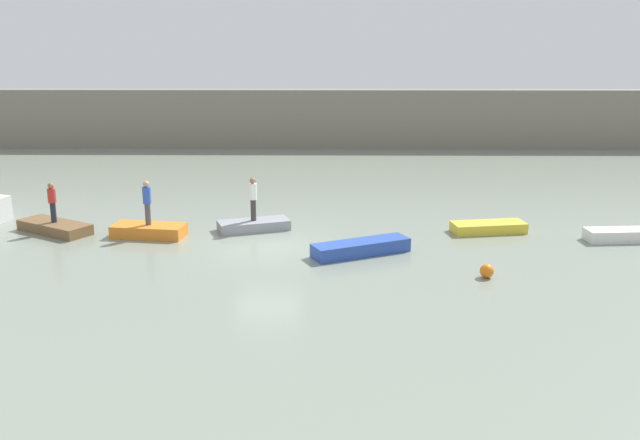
# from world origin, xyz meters

# --- Properties ---
(ground_plane) EXTENTS (120.00, 120.00, 0.00)m
(ground_plane) POSITION_xyz_m (0.00, 0.00, 0.00)
(ground_plane) COLOR gray
(embankment_wall) EXTENTS (80.00, 1.20, 3.94)m
(embankment_wall) POSITION_xyz_m (0.00, 23.06, 1.97)
(embankment_wall) COLOR gray
(embankment_wall) RESTS_ON ground_plane
(rowboat_brown) EXTENTS (3.34, 2.67, 0.42)m
(rowboat_brown) POSITION_xyz_m (-8.67, 1.88, 0.21)
(rowboat_brown) COLOR brown
(rowboat_brown) RESTS_ON ground_plane
(rowboat_orange) EXTENTS (2.93, 1.55, 0.47)m
(rowboat_orange) POSITION_xyz_m (-4.77, 1.34, 0.24)
(rowboat_orange) COLOR orange
(rowboat_orange) RESTS_ON ground_plane
(rowboat_grey) EXTENTS (3.03, 1.98, 0.40)m
(rowboat_grey) POSITION_xyz_m (-0.76, 2.29, 0.20)
(rowboat_grey) COLOR gray
(rowboat_grey) RESTS_ON ground_plane
(rowboat_blue) EXTENTS (3.68, 2.42, 0.49)m
(rowboat_blue) POSITION_xyz_m (3.43, -0.87, 0.25)
(rowboat_blue) COLOR #2B4CAD
(rowboat_blue) RESTS_ON ground_plane
(rowboat_yellow) EXTENTS (3.05, 1.51, 0.40)m
(rowboat_yellow) POSITION_xyz_m (8.66, 2.10, 0.20)
(rowboat_yellow) COLOR gold
(rowboat_yellow) RESTS_ON ground_plane
(rowboat_white) EXTENTS (3.53, 1.18, 0.46)m
(rowboat_white) POSITION_xyz_m (13.87, 0.98, 0.23)
(rowboat_white) COLOR white
(rowboat_white) RESTS_ON ground_plane
(person_blue_shirt) EXTENTS (0.32, 0.32, 1.75)m
(person_blue_shirt) POSITION_xyz_m (-4.77, 1.34, 1.45)
(person_blue_shirt) COLOR #4C4C56
(person_blue_shirt) RESTS_ON rowboat_orange
(person_red_shirt) EXTENTS (0.32, 0.32, 1.61)m
(person_red_shirt) POSITION_xyz_m (-8.67, 1.88, 1.32)
(person_red_shirt) COLOR #232838
(person_red_shirt) RESTS_ON rowboat_brown
(person_white_shirt) EXTENTS (0.32, 0.32, 1.76)m
(person_white_shirt) POSITION_xyz_m (-0.76, 2.29, 1.39)
(person_white_shirt) COLOR #38332D
(person_white_shirt) RESTS_ON rowboat_grey
(mooring_buoy) EXTENTS (0.46, 0.46, 0.46)m
(mooring_buoy) POSITION_xyz_m (7.43, -3.34, 0.23)
(mooring_buoy) COLOR orange
(mooring_buoy) RESTS_ON ground_plane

